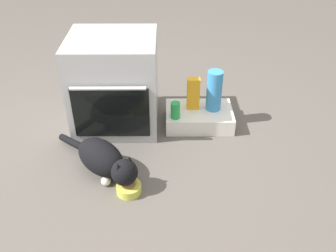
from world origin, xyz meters
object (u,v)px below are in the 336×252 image
Objects in this scene: oven at (115,83)px; cat at (105,160)px; pantry_cabinet at (199,117)px; food_bowl at (129,188)px; water_bottle at (214,91)px; juice_carton at (193,94)px; soda_can at (175,110)px.

cat is at bearing -91.24° from oven.
food_bowl is (-0.46, -0.71, -0.03)m from pantry_cabinet.
food_bowl is 0.95m from water_bottle.
cat is 1.95× the size of water_bottle.
food_bowl is at bearing 0.00° from cat.
soda_can is (-0.13, -0.13, -0.06)m from juice_carton.
oven reaches higher than juice_carton.
juice_carton is (0.56, 0.00, -0.09)m from oven.
food_bowl is 0.23m from cat.
food_bowl is (0.14, -0.74, -0.30)m from oven.
soda_can reaches higher than pantry_cabinet.
cat reaches higher than food_bowl.
juice_carton is (0.57, 0.59, 0.12)m from cat.
cat is at bearing -141.20° from water_bottle.
water_bottle reaches higher than juice_carton.
juice_carton reaches higher than soda_can.
juice_carton reaches higher than food_bowl.
pantry_cabinet is at bearing 86.65° from cat.
juice_carton is 0.19m from soda_can.
cat is (-0.62, -0.56, 0.06)m from pantry_cabinet.
oven is 2.21× the size of water_bottle.
food_bowl is 0.87m from juice_carton.
juice_carton is at bearing 0.28° from oven.
oven is 1.14× the size of cat.
water_bottle is at bearing -0.76° from oven.
oven reaches higher than pantry_cabinet.
soda_can is (0.29, 0.61, 0.15)m from food_bowl.
soda_can is (-0.18, -0.10, 0.12)m from pantry_cabinet.
cat is 4.86× the size of soda_can.
soda_can is at bearing -157.21° from water_bottle.
oven is 5.53× the size of soda_can.
pantry_cabinet is at bearing -2.58° from oven.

